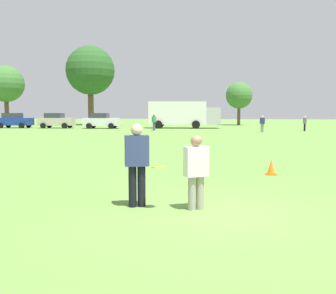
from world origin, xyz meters
name	(u,v)px	position (x,y,z in m)	size (l,w,h in m)	color
ground_plane	(221,214)	(0.00, 0.00, 0.00)	(197.10, 197.10, 0.00)	#608C3D
player_thrower	(137,160)	(-1.74, 0.32, 0.97)	(0.55, 0.41, 1.73)	black
player_defender	(196,168)	(-0.51, 0.24, 0.84)	(0.53, 0.44, 1.51)	gray
frisbee	(158,167)	(-1.27, 0.15, 0.87)	(0.27, 0.27, 0.08)	yellow
traffic_cone	(271,167)	(1.53, 4.95, 0.23)	(0.32, 0.32, 0.48)	#D8590C
parked_car_near_left	(14,120)	(-25.37, 36.93, 0.92)	(4.32, 2.46, 1.82)	navy
parked_car_mid_left	(56,120)	(-20.07, 37.18, 0.92)	(4.32, 2.46, 1.82)	#B7AD99
parked_car_center	(101,121)	(-14.33, 37.02, 0.92)	(4.32, 2.46, 1.82)	silver
box_truck	(183,114)	(-4.84, 39.07, 1.75)	(8.66, 3.42, 3.18)	white
bystander_sideline_watcher	(154,121)	(-7.24, 32.89, 0.97)	(0.44, 0.54, 1.72)	#4C4C51
bystander_far_jogger	(305,123)	(8.25, 33.77, 0.87)	(0.27, 0.43, 1.53)	black
bystander_field_marshal	(262,123)	(3.76, 31.09, 0.90)	(0.50, 0.40, 1.60)	gray
tree_east_birch	(6,84)	(-33.19, 48.57, 6.22)	(5.56, 5.56, 9.04)	brown
tree_east_oak	(90,71)	(-19.51, 48.16, 8.00)	(7.16, 7.16, 11.63)	brown
tree_far_east_pine	(239,96)	(2.24, 50.79, 4.35)	(3.89, 3.89, 6.32)	brown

